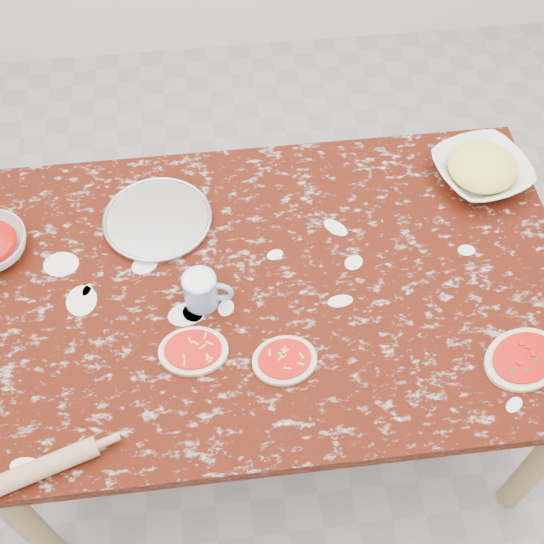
{
  "coord_description": "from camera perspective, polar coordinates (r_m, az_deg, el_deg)",
  "views": [
    {
      "loc": [
        -0.12,
        -1.02,
        2.26
      ],
      "look_at": [
        0.0,
        0.0,
        0.8
      ],
      "focal_mm": 45.81,
      "sensor_mm": 36.0,
      "label": 1
    }
  ],
  "objects": [
    {
      "name": "rolling_pin",
      "position": [
        1.65,
        -18.1,
        -14.94
      ],
      "size": [
        0.23,
        0.11,
        0.05
      ],
      "primitive_type": "cylinder",
      "rotation": [
        0.0,
        1.57,
        0.31
      ],
      "color": "tan",
      "rests_on": "worktable"
    },
    {
      "name": "flour_mug",
      "position": [
        1.76,
        -5.78,
        -1.51
      ],
      "size": [
        0.13,
        0.09,
        0.1
      ],
      "color": "#799DE5",
      "rests_on": "worktable"
    },
    {
      "name": "pizza_mid",
      "position": [
        1.7,
        1.04,
        -7.25
      ],
      "size": [
        0.18,
        0.15,
        0.02
      ],
      "color": "beige",
      "rests_on": "worktable"
    },
    {
      "name": "pizza_left",
      "position": [
        1.72,
        -6.48,
        -6.45
      ],
      "size": [
        0.18,
        0.14,
        0.02
      ],
      "color": "beige",
      "rests_on": "worktable"
    },
    {
      "name": "pizza_tray",
      "position": [
        1.97,
        -9.37,
        4.25
      ],
      "size": [
        0.39,
        0.39,
        0.01
      ],
      "primitive_type": "cylinder",
      "rotation": [
        0.0,
        0.0,
        0.41
      ],
      "color": "#B2B2B7",
      "rests_on": "worktable"
    },
    {
      "name": "ground",
      "position": [
        2.48,
        0.0,
        -10.66
      ],
      "size": [
        4.0,
        4.0,
        0.0
      ],
      "primitive_type": "plane",
      "color": "gray"
    },
    {
      "name": "cheese_bowl",
      "position": [
        2.12,
        16.78,
        7.91
      ],
      "size": [
        0.32,
        0.32,
        0.06
      ],
      "primitive_type": "imported",
      "rotation": [
        0.0,
        0.0,
        0.27
      ],
      "color": "white",
      "rests_on": "worktable"
    },
    {
      "name": "pizza_right",
      "position": [
        1.81,
        19.98,
        -6.73
      ],
      "size": [
        0.25,
        0.23,
        0.02
      ],
      "color": "beige",
      "rests_on": "worktable"
    },
    {
      "name": "worktable",
      "position": [
        1.89,
        0.0,
        -2.31
      ],
      "size": [
        1.6,
        1.0,
        0.75
      ],
      "color": "#340D05",
      "rests_on": "ground"
    }
  ]
}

